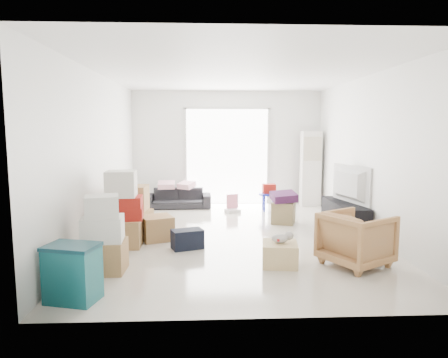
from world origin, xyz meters
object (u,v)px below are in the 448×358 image
(kids_table, at_px, (269,192))
(wood_crate, at_px, (280,254))
(storage_bins, at_px, (73,273))
(ottoman, at_px, (283,213))
(tv_console, at_px, (345,216))
(ac_tower, at_px, (310,169))
(television, at_px, (345,198))
(armchair, at_px, (356,236))
(sofa, at_px, (178,195))

(kids_table, height_order, wood_crate, kids_table)
(storage_bins, relative_size, ottoman, 1.48)
(wood_crate, bearing_deg, storage_bins, -156.89)
(ottoman, bearing_deg, tv_console, -25.03)
(kids_table, distance_m, wood_crate, 3.59)
(ac_tower, height_order, wood_crate, ac_tower)
(tv_console, xyz_separation_m, ottoman, (-1.03, 0.48, -0.04))
(television, distance_m, wood_crate, 2.47)
(television, height_order, kids_table, television)
(armchair, height_order, kids_table, armchair)
(television, xyz_separation_m, armchair, (-0.53, -1.94, -0.17))
(television, xyz_separation_m, storage_bins, (-3.90, -2.90, -0.25))
(ac_tower, height_order, ottoman, ac_tower)
(tv_console, distance_m, sofa, 3.80)
(tv_console, distance_m, wood_crate, 2.44)
(tv_console, xyz_separation_m, television, (0.00, -0.00, 0.32))
(ac_tower, relative_size, tv_console, 1.21)
(tv_console, bearing_deg, storage_bins, -143.35)
(ac_tower, xyz_separation_m, sofa, (-3.11, -0.15, -0.58))
(armchair, height_order, wood_crate, armchair)
(tv_console, bearing_deg, ac_tower, 91.27)
(storage_bins, distance_m, kids_table, 5.34)
(sofa, relative_size, wood_crate, 3.29)
(armchair, height_order, storage_bins, armchair)
(television, height_order, storage_bins, television)
(kids_table, bearing_deg, storage_bins, -121.33)
(sofa, height_order, kids_table, kids_table)
(television, distance_m, storage_bins, 4.87)
(sofa, distance_m, wood_crate, 4.32)
(ottoman, height_order, kids_table, kids_table)
(tv_console, xyz_separation_m, wood_crate, (-1.53, -1.89, -0.09))
(storage_bins, distance_m, ottoman, 4.44)
(storage_bins, height_order, wood_crate, storage_bins)
(armchair, bearing_deg, kids_table, -20.96)
(ottoman, height_order, wood_crate, ottoman)
(tv_console, bearing_deg, armchair, -105.31)
(storage_bins, relative_size, wood_crate, 1.34)
(tv_console, relative_size, television, 1.25)
(sofa, xyz_separation_m, storage_bins, (-0.74, -5.02, 0.01))
(armchair, bearing_deg, ottoman, -18.74)
(sofa, bearing_deg, television, -35.05)
(wood_crate, bearing_deg, ottoman, 77.91)
(sofa, xyz_separation_m, armchair, (2.63, -4.05, 0.10))
(kids_table, bearing_deg, sofa, 167.39)
(storage_bins, relative_size, kids_table, 1.02)
(ottoman, distance_m, kids_table, 1.20)
(ac_tower, xyz_separation_m, storage_bins, (-3.85, -5.17, -0.57))
(tv_console, height_order, kids_table, kids_table)
(sofa, bearing_deg, tv_console, -35.05)
(storage_bins, bearing_deg, tv_console, 36.65)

